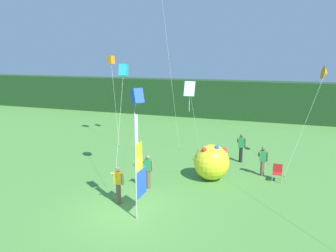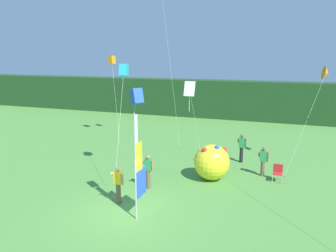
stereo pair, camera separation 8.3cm
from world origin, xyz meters
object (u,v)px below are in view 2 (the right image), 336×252
Objects in this scene: person_near_banner at (263,161)px; kite_orange_delta_5 at (326,73)px; inflatable_balloon at (212,162)px; kite_orange_box_0 at (112,60)px; kite_white_diamond_4 at (190,95)px; person_mid_field at (148,171)px; folding_chair at (278,172)px; banner_flag at (139,168)px; person_far_right at (118,184)px; kite_cyan_box_6 at (124,71)px; person_far_left at (242,147)px; kite_blue_box_2 at (137,97)px.

kite_orange_delta_5 is at bearing 40.98° from person_near_banner.
kite_orange_box_0 reaches higher than inflatable_balloon.
person_mid_field is at bearing -168.86° from kite_white_diamond_4.
kite_white_diamond_4 reaches higher than inflatable_balloon.
folding_chair is at bearing -124.62° from kite_orange_delta_5.
banner_flag reaches higher than person_mid_field.
person_far_right is 0.27× the size of kite_orange_box_0.
kite_cyan_box_6 is (-2.57, 3.89, 3.63)m from banner_flag.
person_far_right is 5.18m from kite_white_diamond_4.
person_mid_field reaches higher than person_far_right.
banner_flag is 2.44× the size of person_far_left.
kite_orange_delta_5 is at bearing 36.45° from inflatable_balloon.
kite_cyan_box_6 is (4.89, -7.48, -0.39)m from kite_orange_box_0.
inflatable_balloon is 3.50m from folding_chair.
person_mid_field is at bearing 74.68° from person_far_right.
kite_white_diamond_4 reaches higher than person_far_left.
inflatable_balloon is 0.37× the size of kite_blue_box_2.
folding_chair is 0.17× the size of kite_white_diamond_4.
kite_blue_box_2 reaches higher than person_far_left.
person_far_left is 12.01m from kite_orange_box_0.
kite_blue_box_2 is at bearing -122.96° from person_near_banner.
kite_orange_box_0 is at bearing 127.77° from person_mid_field.
folding_chair is (3.34, 0.96, -0.45)m from inflatable_balloon.
person_far_right is 12.92m from kite_orange_delta_5.
person_far_right is 0.29× the size of kite_orange_delta_5.
banner_flag is at bearing -56.76° from kite_orange_box_0.
inflatable_balloon is at bearing 69.98° from kite_white_diamond_4.
kite_cyan_box_6 is (-9.93, -5.19, 0.20)m from kite_orange_delta_5.
kite_white_diamond_4 is at bearing -43.42° from kite_orange_box_0.
folding_chair is 6.25m from kite_orange_delta_5.
person_mid_field is at bearing -139.82° from inflatable_balloon.
banner_flag is at bearing -131.11° from folding_chair.
kite_cyan_box_6 is at bearing 123.39° from banner_flag.
kite_orange_delta_5 is (14.82, -2.29, -0.60)m from kite_orange_box_0.
folding_chair is (5.24, 6.00, -1.58)m from banner_flag.
kite_blue_box_2 reaches higher than folding_chair.
kite_blue_box_2 is at bearing -128.18° from kite_orange_delta_5.
kite_orange_box_0 reaches higher than person_near_banner.
banner_flag is at bearing -74.12° from person_mid_field.
person_mid_field is 0.29× the size of kite_orange_delta_5.
banner_flag is 8.12m from folding_chair.
kite_orange_delta_5 is (7.36, 9.08, 3.43)m from banner_flag.
person_far_left is 2.01× the size of folding_chair.
inflatable_balloon reaches higher than person_near_banner.
kite_cyan_box_6 is at bearing 122.86° from kite_blue_box_2.
kite_blue_box_2 is (0.86, -2.96, 4.04)m from person_mid_field.
person_near_banner is at bearing 35.77° from person_mid_field.
folding_chair is (0.81, -0.53, -0.36)m from person_near_banner.
kite_blue_box_2 is at bearing -56.94° from kite_orange_box_0.
kite_white_diamond_4 reaches higher than folding_chair.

